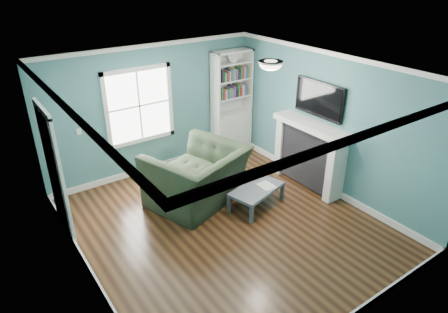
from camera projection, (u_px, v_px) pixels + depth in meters
floor at (226, 225)px, 6.67m from camera, size 5.00×5.00×0.00m
room_walls at (226, 138)px, 5.97m from camera, size 5.00×5.00×5.00m
trim at (226, 159)px, 6.13m from camera, size 4.50×5.00×2.60m
window at (139, 106)px, 7.70m from camera, size 1.40×0.06×1.50m
bookshelf at (231, 113)px, 8.86m from camera, size 0.90×0.35×2.31m
fireplace at (309, 155)px, 7.61m from camera, size 0.44×1.58×1.30m
tv at (319, 99)px, 7.19m from camera, size 0.06×1.10×0.65m
door at (54, 172)px, 6.08m from camera, size 0.12×0.98×2.17m
ceiling_fixture at (271, 64)px, 6.08m from camera, size 0.38×0.38×0.15m
light_switch at (79, 131)px, 7.20m from camera, size 0.08×0.01×0.12m
recliner at (197, 168)px, 7.01m from camera, size 1.82×1.47×1.38m
coffee_table at (257, 190)px, 7.06m from camera, size 1.10×0.78×0.36m
paper_sheet at (266, 186)px, 7.11m from camera, size 0.25×0.31×0.00m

